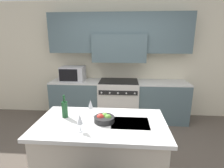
% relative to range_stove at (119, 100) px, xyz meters
% --- Properties ---
extents(ground_plane, '(10.00, 10.00, 0.00)m').
position_rel_range_stove_xyz_m(ground_plane, '(0.00, -1.67, -0.47)').
color(ground_plane, brown).
extents(back_cabinetry, '(10.00, 0.46, 2.70)m').
position_rel_range_stove_xyz_m(back_cabinetry, '(0.00, 0.27, 1.11)').
color(back_cabinetry, beige).
rests_on(back_cabinetry, ground_plane).
extents(back_counter, '(3.11, 0.62, 0.92)m').
position_rel_range_stove_xyz_m(back_counter, '(0.00, 0.02, -0.01)').
color(back_counter, '#4C6066').
rests_on(back_counter, ground_plane).
extents(range_stove, '(0.89, 0.70, 0.93)m').
position_rel_range_stove_xyz_m(range_stove, '(0.00, 0.00, 0.00)').
color(range_stove, beige).
rests_on(range_stove, ground_plane).
extents(microwave, '(0.53, 0.41, 0.33)m').
position_rel_range_stove_xyz_m(microwave, '(-1.06, 0.02, 0.62)').
color(microwave, '#B7B7BC').
rests_on(microwave, back_counter).
extents(kitchen_island, '(1.54, 0.87, 0.90)m').
position_rel_range_stove_xyz_m(kitchen_island, '(-0.13, -1.96, -0.01)').
color(kitchen_island, beige).
rests_on(kitchen_island, ground_plane).
extents(wine_bottle, '(0.07, 0.07, 0.29)m').
position_rel_range_stove_xyz_m(wine_bottle, '(-0.60, -1.86, 0.54)').
color(wine_bottle, '#194723').
rests_on(wine_bottle, kitchen_island).
extents(wine_glass_near, '(0.07, 0.07, 0.20)m').
position_rel_range_stove_xyz_m(wine_glass_near, '(-0.33, -2.20, 0.57)').
color(wine_glass_near, white).
rests_on(wine_glass_near, kitchen_island).
extents(wine_glass_far, '(0.07, 0.07, 0.20)m').
position_rel_range_stove_xyz_m(wine_glass_far, '(-0.30, -1.77, 0.57)').
color(wine_glass_far, white).
rests_on(wine_glass_far, kitchen_island).
extents(fruit_bowl, '(0.24, 0.24, 0.10)m').
position_rel_range_stove_xyz_m(fruit_bowl, '(-0.10, -1.95, 0.47)').
color(fruit_bowl, black).
rests_on(fruit_bowl, kitchen_island).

